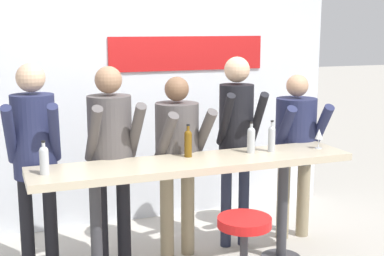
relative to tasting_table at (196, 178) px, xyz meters
name	(u,v)px	position (x,y,z in m)	size (l,w,h in m)	color
back_wall	(144,98)	(0.01, 1.51, 0.47)	(4.27, 0.12, 2.62)	silver
tasting_table	(196,178)	(0.00, 0.00, 0.00)	(2.67, 0.54, 1.00)	beige
bar_stool	(244,247)	(0.16, -0.58, -0.39)	(0.42, 0.42, 0.68)	#333338
person_far_left	(34,146)	(-1.22, 0.46, 0.27)	(0.47, 0.59, 1.78)	black
person_left	(111,145)	(-0.61, 0.41, 0.24)	(0.46, 0.56, 1.74)	black
person_center_left	(178,148)	(-0.01, 0.40, 0.16)	(0.50, 0.58, 1.64)	gray
person_center	(236,129)	(0.57, 0.43, 0.29)	(0.43, 0.57, 1.80)	#23283D
person_center_right	(296,139)	(1.21, 0.43, 0.15)	(0.50, 0.58, 1.62)	gray
wine_bottle_0	(188,142)	(-0.02, 0.12, 0.28)	(0.06, 0.06, 0.28)	brown
wine_bottle_1	(44,159)	(-1.19, -0.01, 0.27)	(0.07, 0.07, 0.25)	#B7BCC1
wine_bottle_2	(251,139)	(0.54, 0.07, 0.28)	(0.07, 0.07, 0.27)	#B7BCC1
wine_bottle_3	(272,137)	(0.72, 0.04, 0.28)	(0.06, 0.06, 0.27)	#B7BCC1
wine_glass_0	(319,135)	(1.17, 0.00, 0.28)	(0.07, 0.07, 0.18)	silver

